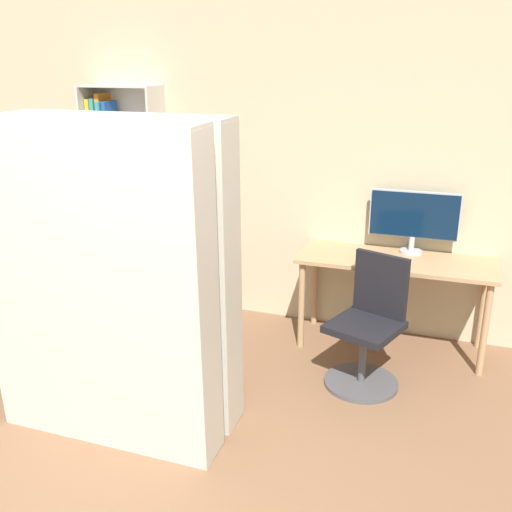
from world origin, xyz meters
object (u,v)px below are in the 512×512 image
object	(u,v)px
bookshelf	(122,205)
mattress_near	(97,292)
office_chair	(368,334)
monitor	(414,217)
mattress_far	(129,272)

from	to	relation	value
bookshelf	mattress_near	xyz separation A→B (m)	(1.01, -1.90, 0.02)
office_chair	mattress_near	xyz separation A→B (m)	(-1.37, -1.14, 0.58)
monitor	bookshelf	world-z (taller)	bookshelf
monitor	mattress_far	size ratio (longest dim) A/B	0.36
bookshelf	mattress_far	xyz separation A→B (m)	(1.01, -1.56, 0.02)
mattress_near	mattress_far	world-z (taller)	mattress_near
mattress_far	bookshelf	bearing A→B (deg)	122.94
monitor	mattress_near	size ratio (longest dim) A/B	0.36
office_chair	mattress_far	world-z (taller)	mattress_far
bookshelf	mattress_far	distance (m)	1.86
monitor	office_chair	distance (m)	1.04
monitor	mattress_far	bearing A→B (deg)	-134.84
bookshelf	mattress_near	world-z (taller)	bookshelf
monitor	mattress_near	world-z (taller)	mattress_near
bookshelf	mattress_far	size ratio (longest dim) A/B	1.05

